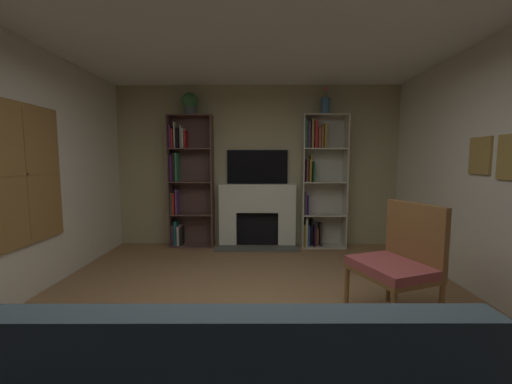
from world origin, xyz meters
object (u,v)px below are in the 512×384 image
bookshelf_left (186,181)px  fireplace (257,214)px  potted_plant (190,103)px  tv (257,167)px  armchair (400,259)px  coffee_table (249,347)px  vase_with_flowers (325,105)px  bookshelf_right (318,181)px

bookshelf_left → fireplace: bearing=-0.1°
fireplace → potted_plant: (-1.10, -0.04, 1.83)m
fireplace → bookshelf_left: (-1.19, 0.00, 0.55)m
tv → potted_plant: size_ratio=2.83×
potted_plant → bookshelf_left: bearing=154.4°
armchair → coffee_table: bearing=-143.1°
vase_with_flowers → coffee_table: 4.11m
bookshelf_right → tv: bearing=175.2°
vase_with_flowers → bookshelf_right: bearing=159.1°
tv → vase_with_flowers: (1.10, -0.12, 1.00)m
fireplace → coffee_table: 3.45m
fireplace → bookshelf_right: 1.16m
armchair → coffee_table: armchair is taller
bookshelf_right → armchair: bookshelf_right is taller
fireplace → potted_plant: potted_plant is taller
fireplace → tv: (0.00, 0.08, 0.79)m
coffee_table → fireplace: bearing=89.7°
tv → vase_with_flowers: size_ratio=2.26×
vase_with_flowers → bookshelf_left: bearing=178.9°
fireplace → tv: bearing=90.0°
vase_with_flowers → coffee_table: vase_with_flowers is taller
vase_with_flowers → armchair: size_ratio=0.42×
tv → armchair: size_ratio=0.96×
fireplace → tv: size_ratio=1.36×
fireplace → armchair: 2.78m
bookshelf_left → coffee_table: size_ratio=2.65×
bookshelf_left → vase_with_flowers: size_ratio=4.86×
bookshelf_right → bookshelf_left: bearing=179.7°
bookshelf_left → coffee_table: (1.17, -3.45, -0.77)m
potted_plant → armchair: potted_plant is taller
fireplace → coffee_table: fireplace is taller
bookshelf_left → tv: bearing=3.6°
bookshelf_right → coffee_table: bookshelf_right is taller
vase_with_flowers → armchair: bearing=-84.9°
fireplace → armchair: size_ratio=1.30×
fireplace → armchair: bearing=-61.7°
tv → bookshelf_left: 1.22m
bookshelf_right → coffee_table: bearing=-106.7°
vase_with_flowers → coffee_table: size_ratio=0.55×
potted_plant → armchair: size_ratio=0.34×
bookshelf_left → armchair: 3.55m
bookshelf_left → potted_plant: potted_plant is taller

